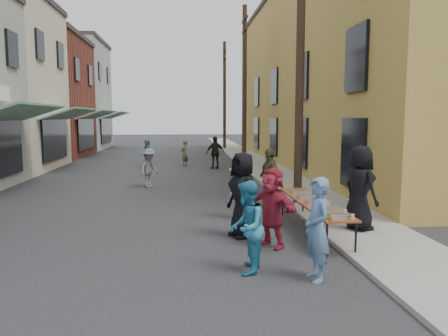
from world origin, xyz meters
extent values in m
plane|color=#28282B|center=(0.00, 0.00, 0.00)|extent=(120.00, 120.00, 0.00)
cube|color=gray|center=(5.00, 15.00, 0.05)|extent=(2.20, 60.00, 0.10)
cube|color=maroon|center=(-10.00, 21.00, 4.00)|extent=(8.00, 8.00, 8.00)
cube|color=gray|center=(-10.00, 29.00, 4.50)|extent=(8.00, 8.00, 9.00)
cube|color=#B69241|center=(11.10, 14.00, 5.00)|extent=(10.00, 28.00, 10.00)
cylinder|color=#2D2116|center=(4.30, 3.00, 4.50)|extent=(0.26, 0.26, 9.00)
cylinder|color=#2D2116|center=(4.30, 15.00, 4.50)|extent=(0.26, 0.26, 9.00)
cylinder|color=#2D2116|center=(4.30, 27.00, 4.50)|extent=(0.26, 0.26, 9.00)
cube|color=brown|center=(3.80, -0.26, 0.73)|extent=(0.70, 4.00, 0.04)
cylinder|color=black|center=(3.51, -2.14, 0.35)|extent=(0.04, 0.04, 0.71)
cylinder|color=black|center=(4.09, -2.14, 0.35)|extent=(0.04, 0.04, 0.71)
cylinder|color=black|center=(3.51, 1.62, 0.35)|extent=(0.04, 0.04, 0.71)
cylinder|color=black|center=(4.09, 1.62, 0.35)|extent=(0.04, 0.04, 0.71)
cube|color=maroon|center=(3.80, -1.91, 0.79)|extent=(0.50, 0.33, 0.08)
cube|color=#B2B2B7|center=(3.80, -1.26, 0.79)|extent=(0.50, 0.33, 0.08)
cube|color=tan|center=(3.80, -0.56, 0.79)|extent=(0.50, 0.33, 0.08)
cube|color=#B2B2B7|center=(3.80, 0.14, 0.79)|extent=(0.50, 0.33, 0.08)
cube|color=tan|center=(3.80, 0.84, 0.79)|extent=(0.50, 0.33, 0.08)
cylinder|color=#A57F26|center=(3.58, -2.21, 0.79)|extent=(0.07, 0.07, 0.08)
cylinder|color=#A57F26|center=(3.58, -2.11, 0.79)|extent=(0.07, 0.07, 0.08)
cylinder|color=#A57F26|center=(3.58, -2.01, 0.79)|extent=(0.07, 0.07, 0.08)
cylinder|color=tan|center=(4.00, -2.16, 0.81)|extent=(0.08, 0.08, 0.12)
imported|color=black|center=(2.09, -0.47, 0.97)|extent=(0.93, 1.11, 1.95)
imported|color=#52769F|center=(2.96, -3.24, 0.87)|extent=(0.48, 0.68, 1.75)
imported|color=teal|center=(1.85, -2.78, 0.82)|extent=(0.81, 0.93, 1.63)
imported|color=beige|center=(2.24, 1.27, 0.77)|extent=(0.84, 1.12, 1.54)
imported|color=brown|center=(3.32, 2.59, 0.91)|extent=(0.75, 1.15, 1.82)
imported|color=maroon|center=(2.60, -1.28, 0.85)|extent=(1.29, 1.59, 1.70)
imported|color=black|center=(4.86, -0.43, 1.09)|extent=(0.90, 1.11, 1.97)
imported|color=slate|center=(-0.56, 6.88, 0.76)|extent=(1.01, 1.14, 1.53)
imported|color=black|center=(2.46, 12.75, 0.86)|extent=(1.08, 0.66, 1.72)
imported|color=#505B35|center=(0.84, 14.31, 0.73)|extent=(0.56, 0.64, 1.46)
imported|color=teal|center=(-1.22, 14.43, 0.75)|extent=(0.93, 0.90, 1.50)
camera|label=1|loc=(0.76, -10.14, 2.73)|focal=35.00mm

